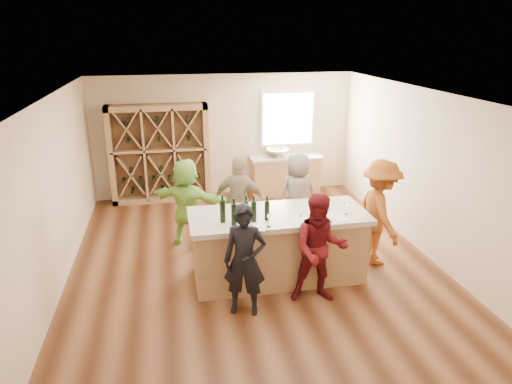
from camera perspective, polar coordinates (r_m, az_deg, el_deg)
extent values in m
cube|color=brown|center=(7.93, -0.44, -8.72)|extent=(6.00, 7.00, 0.10)
cube|color=white|center=(7.04, -0.50, 12.55)|extent=(6.00, 7.00, 0.10)
cube|color=beige|center=(10.75, -3.99, 7.10)|extent=(6.00, 0.10, 2.80)
cube|color=beige|center=(4.24, 8.69, -13.65)|extent=(6.00, 0.10, 2.80)
cube|color=beige|center=(7.46, -24.16, -0.25)|extent=(0.10, 7.00, 2.80)
cube|color=beige|center=(8.44, 20.35, 2.44)|extent=(0.10, 7.00, 2.80)
cube|color=white|center=(10.89, 3.98, 9.14)|extent=(1.30, 0.06, 1.30)
cube|color=white|center=(10.85, 4.03, 9.10)|extent=(1.18, 0.01, 1.18)
cube|color=#A2774D|center=(10.47, -11.94, 4.70)|extent=(2.20, 0.45, 2.20)
cube|color=#A2774D|center=(10.92, 3.67, 2.04)|extent=(1.60, 0.58, 0.86)
cube|color=#B2A991|center=(10.80, 3.72, 4.37)|extent=(1.70, 0.62, 0.06)
imported|color=silver|center=(10.72, 2.70, 4.96)|extent=(0.54, 0.54, 0.19)
cylinder|color=silver|center=(10.87, 2.48, 5.48)|extent=(0.02, 0.02, 0.30)
cube|color=#A2774D|center=(7.18, 2.74, -7.00)|extent=(2.60, 1.00, 1.00)
cube|color=#B2A991|center=(6.96, 2.81, -3.02)|extent=(2.72, 1.12, 0.08)
cylinder|color=black|center=(6.59, -4.19, -2.43)|extent=(0.09, 0.09, 0.33)
cylinder|color=black|center=(6.48, -2.77, -2.82)|extent=(0.11, 0.11, 0.32)
cylinder|color=black|center=(6.70, -1.25, -2.26)|extent=(0.08, 0.08, 0.28)
cylinder|color=black|center=(6.60, -0.27, -2.44)|extent=(0.10, 0.10, 0.31)
cylinder|color=black|center=(6.66, 1.38, -2.30)|extent=(0.09, 0.09, 0.30)
cone|color=white|center=(6.45, 1.63, -3.64)|extent=(0.08, 0.08, 0.18)
cone|color=white|center=(6.56, 5.58, -3.36)|extent=(0.08, 0.08, 0.16)
cone|color=white|center=(6.69, 9.34, -3.00)|extent=(0.08, 0.08, 0.18)
cone|color=white|center=(7.01, 11.27, -2.01)|extent=(0.08, 0.08, 0.19)
cube|color=white|center=(6.47, 0.44, -4.40)|extent=(0.28, 0.33, 0.00)
cube|color=white|center=(6.65, 5.22, -3.81)|extent=(0.28, 0.33, 0.00)
cube|color=white|center=(6.90, 10.55, -3.17)|extent=(0.26, 0.31, 0.00)
imported|color=black|center=(6.19, -1.41, -8.55)|extent=(0.67, 0.57, 1.59)
imported|color=#590F14|center=(6.51, 7.99, -7.08)|extent=(0.85, 0.56, 1.62)
imported|color=#994C19|center=(7.74, 15.20, -2.49)|extent=(0.57, 1.17, 1.78)
imported|color=gray|center=(8.17, -2.06, -1.17)|extent=(1.08, 0.83, 1.64)
imported|color=slate|center=(8.57, 5.20, -0.33)|extent=(0.87, 0.64, 1.61)
imported|color=#8CC64C|center=(8.24, -8.63, -1.30)|extent=(1.57, 1.21, 1.61)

